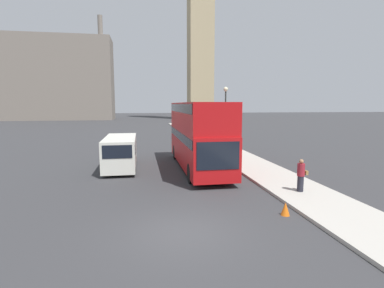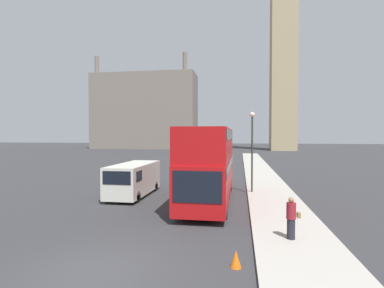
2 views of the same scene
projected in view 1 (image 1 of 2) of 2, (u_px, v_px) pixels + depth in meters
The scene contains 8 objects.
ground_plane at pixel (182, 233), 10.54m from camera, with size 300.00×300.00×0.00m, color #333335.
sidewalk_strip at pixel (351, 218), 11.64m from camera, with size 3.28×120.00×0.15m.
building_block_distant at pixel (54, 79), 86.86m from camera, with size 32.87×10.99×28.91m.
red_double_decker_bus at pixel (198, 132), 20.76m from camera, with size 2.64×11.01×4.61m.
white_van at pixel (121, 152), 20.80m from camera, with size 2.11×5.93×2.22m.
pedestrian at pixel (301, 175), 14.91m from camera, with size 0.52×0.36×1.64m.
street_lamp at pixel (225, 112), 23.85m from camera, with size 0.36×0.36×5.71m.
traffic_cone at pixel (285, 209), 12.15m from camera, with size 0.36×0.36×0.55m.
Camera 1 is at (-1.36, -9.95, 4.48)m, focal length 28.00 mm.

